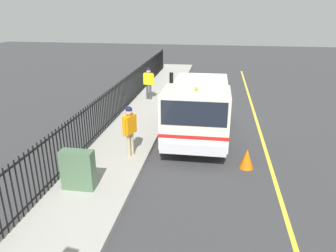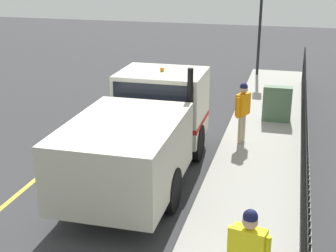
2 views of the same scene
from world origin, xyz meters
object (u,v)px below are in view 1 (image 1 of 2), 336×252
object	(u,v)px
traffic_cone	(247,159)
pedestrian_distant	(149,80)
utility_cabinet	(78,170)
worker_standing	(130,126)
work_truck	(198,106)

from	to	relation	value
traffic_cone	pedestrian_distant	bearing A→B (deg)	-55.77
utility_cabinet	worker_standing	bearing A→B (deg)	-111.39
work_truck	pedestrian_distant	distance (m)	5.36
worker_standing	traffic_cone	world-z (taller)	worker_standing
utility_cabinet	traffic_cone	bearing A→B (deg)	-154.20
worker_standing	utility_cabinet	world-z (taller)	worker_standing
pedestrian_distant	worker_standing	bearing A→B (deg)	109.80
pedestrian_distant	utility_cabinet	size ratio (longest dim) A/B	1.52
worker_standing	utility_cabinet	distance (m)	2.40
worker_standing	traffic_cone	size ratio (longest dim) A/B	2.66
utility_cabinet	traffic_cone	world-z (taller)	utility_cabinet
work_truck	pedestrian_distant	bearing A→B (deg)	-57.54
worker_standing	utility_cabinet	size ratio (longest dim) A/B	1.54
utility_cabinet	traffic_cone	size ratio (longest dim) A/B	1.73
work_truck	utility_cabinet	distance (m)	5.46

